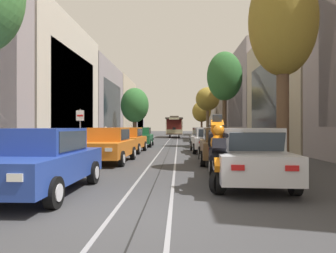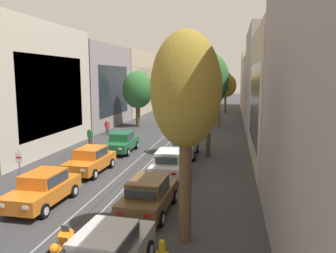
{
  "view_description": "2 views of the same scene",
  "coord_description": "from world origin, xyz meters",
  "px_view_note": "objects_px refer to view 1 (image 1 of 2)",
  "views": [
    {
      "loc": [
        0.69,
        -5.55,
        1.61
      ],
      "look_at": [
        -0.48,
        27.79,
        1.67
      ],
      "focal_mm": 32.79,
      "sensor_mm": 36.0,
      "label": 1
    },
    {
      "loc": [
        6.16,
        -5.95,
        6.04
      ],
      "look_at": [
        0.0,
        26.68,
        1.14
      ],
      "focal_mm": 36.76,
      "sensor_mm": 36.0,
      "label": 2
    }
  ],
  "objects_px": {
    "street_tree_kerb_right_fourth": "(202,112)",
    "pedestrian_on_right_pavement": "(106,135)",
    "parked_car_grey_fourth_right": "(203,137)",
    "cable_car_trolley": "(174,127)",
    "parked_car_green_fourth_left": "(141,137)",
    "street_tree_kerb_left_second": "(135,105)",
    "parked_car_orange_mid_left": "(128,140)",
    "street_tree_kerb_right_mid": "(208,99)",
    "parked_car_brown_second_right": "(221,145)",
    "parked_car_white_mid_right": "(207,140)",
    "pedestrian_on_left_pavement": "(112,134)",
    "street_tree_kerb_right_near": "(283,24)",
    "parked_car_blue_near_left": "(42,160)",
    "street_tree_kerb_right_second": "(225,77)",
    "street_sign_post": "(80,129)",
    "parked_car_orange_second_left": "(109,145)",
    "parked_car_silver_near_right": "(247,156)",
    "motorcycle_with_rider": "(218,151)",
    "fire_hydrant": "(286,165)"
  },
  "relations": [
    {
      "from": "parked_car_brown_second_right",
      "to": "street_tree_kerb_right_fourth",
      "type": "bearing_deg",
      "value": 86.9
    },
    {
      "from": "parked_car_blue_near_left",
      "to": "pedestrian_on_right_pavement",
      "type": "xyz_separation_m",
      "value": [
        -3.16,
        19.56,
        0.12
      ]
    },
    {
      "from": "parked_car_grey_fourth_right",
      "to": "street_sign_post",
      "type": "relative_size",
      "value": 1.79
    },
    {
      "from": "street_tree_kerb_right_mid",
      "to": "parked_car_orange_mid_left",
      "type": "bearing_deg",
      "value": -108.16
    },
    {
      "from": "cable_car_trolley",
      "to": "street_tree_kerb_right_second",
      "type": "bearing_deg",
      "value": -79.3
    },
    {
      "from": "cable_car_trolley",
      "to": "street_sign_post",
      "type": "distance_m",
      "value": 34.56
    },
    {
      "from": "street_sign_post",
      "to": "street_tree_kerb_left_second",
      "type": "bearing_deg",
      "value": 92.36
    },
    {
      "from": "fire_hydrant",
      "to": "parked_car_orange_mid_left",
      "type": "bearing_deg",
      "value": 124.44
    },
    {
      "from": "street_tree_kerb_right_near",
      "to": "cable_car_trolley",
      "type": "relative_size",
      "value": 0.83
    },
    {
      "from": "parked_car_green_fourth_left",
      "to": "cable_car_trolley",
      "type": "height_order",
      "value": "cable_car_trolley"
    },
    {
      "from": "street_tree_kerb_left_second",
      "to": "pedestrian_on_right_pavement",
      "type": "height_order",
      "value": "street_tree_kerb_left_second"
    },
    {
      "from": "parked_car_orange_mid_left",
      "to": "street_tree_kerb_right_mid",
      "type": "distance_m",
      "value": 23.09
    },
    {
      "from": "parked_car_white_mid_right",
      "to": "street_sign_post",
      "type": "xyz_separation_m",
      "value": [
        -6.4,
        -5.42,
        0.73
      ]
    },
    {
      "from": "cable_car_trolley",
      "to": "pedestrian_on_left_pavement",
      "type": "bearing_deg",
      "value": -112.5
    },
    {
      "from": "parked_car_orange_second_left",
      "to": "cable_car_trolley",
      "type": "height_order",
      "value": "cable_car_trolley"
    },
    {
      "from": "parked_car_blue_near_left",
      "to": "parked_car_orange_mid_left",
      "type": "bearing_deg",
      "value": 89.54
    },
    {
      "from": "parked_car_white_mid_right",
      "to": "pedestrian_on_right_pavement",
      "type": "height_order",
      "value": "pedestrian_on_right_pavement"
    },
    {
      "from": "motorcycle_with_rider",
      "to": "pedestrian_on_right_pavement",
      "type": "height_order",
      "value": "motorcycle_with_rider"
    },
    {
      "from": "parked_car_silver_near_right",
      "to": "parked_car_grey_fourth_right",
      "type": "distance_m",
      "value": 16.3
    },
    {
      "from": "fire_hydrant",
      "to": "street_sign_post",
      "type": "bearing_deg",
      "value": 151.1
    },
    {
      "from": "street_tree_kerb_right_near",
      "to": "street_tree_kerb_left_second",
      "type": "bearing_deg",
      "value": 109.03
    },
    {
      "from": "parked_car_green_fourth_left",
      "to": "parked_car_blue_near_left",
      "type": "bearing_deg",
      "value": -90.53
    },
    {
      "from": "street_tree_kerb_right_fourth",
      "to": "pedestrian_on_right_pavement",
      "type": "relative_size",
      "value": 3.92
    },
    {
      "from": "parked_car_brown_second_right",
      "to": "cable_car_trolley",
      "type": "height_order",
      "value": "cable_car_trolley"
    },
    {
      "from": "street_tree_kerb_right_mid",
      "to": "street_tree_kerb_right_fourth",
      "type": "bearing_deg",
      "value": 88.54
    },
    {
      "from": "street_tree_kerb_left_second",
      "to": "pedestrian_on_left_pavement",
      "type": "xyz_separation_m",
      "value": [
        -1.54,
        -6.21,
        -3.48
      ]
    },
    {
      "from": "street_tree_kerb_left_second",
      "to": "street_tree_kerb_right_mid",
      "type": "relative_size",
      "value": 0.96
    },
    {
      "from": "parked_car_white_mid_right",
      "to": "motorcycle_with_rider",
      "type": "bearing_deg",
      "value": -93.93
    },
    {
      "from": "parked_car_orange_mid_left",
      "to": "pedestrian_on_left_pavement",
      "type": "bearing_deg",
      "value": 106.38
    },
    {
      "from": "street_sign_post",
      "to": "pedestrian_on_right_pavement",
      "type": "bearing_deg",
      "value": 98.36
    },
    {
      "from": "street_tree_kerb_left_second",
      "to": "street_tree_kerb_right_second",
      "type": "distance_m",
      "value": 16.85
    },
    {
      "from": "parked_car_green_fourth_left",
      "to": "street_tree_kerb_right_fourth",
      "type": "bearing_deg",
      "value": 76.88
    },
    {
      "from": "pedestrian_on_right_pavement",
      "to": "fire_hydrant",
      "type": "bearing_deg",
      "value": -60.12
    },
    {
      "from": "motorcycle_with_rider",
      "to": "pedestrian_on_left_pavement",
      "type": "xyz_separation_m",
      "value": [
        -8.16,
        25.16,
        -0.11
      ]
    },
    {
      "from": "parked_car_brown_second_right",
      "to": "parked_car_blue_near_left",
      "type": "bearing_deg",
      "value": -128.71
    },
    {
      "from": "street_tree_kerb_right_second",
      "to": "street_sign_post",
      "type": "distance_m",
      "value": 14.36
    },
    {
      "from": "parked_car_white_mid_right",
      "to": "street_tree_kerb_left_second",
      "type": "relative_size",
      "value": 0.66
    },
    {
      "from": "parked_car_blue_near_left",
      "to": "street_tree_kerb_left_second",
      "type": "bearing_deg",
      "value": 94.18
    },
    {
      "from": "parked_car_brown_second_right",
      "to": "street_tree_kerb_right_mid",
      "type": "xyz_separation_m",
      "value": [
        1.93,
        27.04,
        4.48
      ]
    },
    {
      "from": "parked_car_white_mid_right",
      "to": "fire_hydrant",
      "type": "distance_m",
      "value": 9.95
    },
    {
      "from": "cable_car_trolley",
      "to": "parked_car_white_mid_right",
      "type": "bearing_deg",
      "value": -85.09
    },
    {
      "from": "parked_car_brown_second_right",
      "to": "parked_car_white_mid_right",
      "type": "bearing_deg",
      "value": 91.15
    },
    {
      "from": "pedestrian_on_left_pavement",
      "to": "parked_car_orange_second_left",
      "type": "bearing_deg",
      "value": -78.13
    },
    {
      "from": "street_sign_post",
      "to": "parked_car_silver_near_right",
      "type": "bearing_deg",
      "value": -40.26
    },
    {
      "from": "fire_hydrant",
      "to": "street_tree_kerb_left_second",
      "type": "bearing_deg",
      "value": 107.08
    },
    {
      "from": "parked_car_orange_second_left",
      "to": "parked_car_silver_near_right",
      "type": "bearing_deg",
      "value": -45.24
    },
    {
      "from": "street_tree_kerb_right_fourth",
      "to": "street_tree_kerb_right_near",
      "type": "bearing_deg",
      "value": -90.49
    },
    {
      "from": "parked_car_brown_second_right",
      "to": "street_sign_post",
      "type": "relative_size",
      "value": 1.8
    },
    {
      "from": "street_tree_kerb_right_fourth",
      "to": "pedestrian_on_left_pavement",
      "type": "relative_size",
      "value": 4.01
    },
    {
      "from": "parked_car_grey_fourth_right",
      "to": "cable_car_trolley",
      "type": "relative_size",
      "value": 0.48
    }
  ]
}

